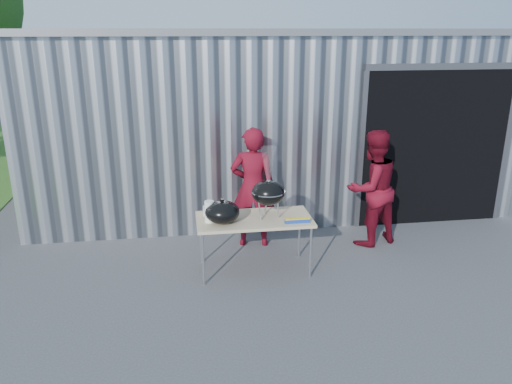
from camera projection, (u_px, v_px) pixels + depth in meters
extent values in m
plane|color=#404042|center=(246.00, 284.00, 6.36)|extent=(80.00, 80.00, 0.00)
cube|color=silver|center=(254.00, 109.00, 10.42)|extent=(8.00, 6.00, 3.00)
cube|color=slate|center=(254.00, 31.00, 9.94)|extent=(8.20, 6.20, 0.10)
cube|color=black|center=(418.00, 142.00, 8.57)|extent=(2.40, 1.20, 2.50)
cube|color=#4C4C51|center=(444.00, 66.00, 7.63)|extent=(2.52, 0.08, 0.10)
cube|color=tan|center=(254.00, 219.00, 6.51)|extent=(1.50, 0.75, 0.04)
cylinder|color=silver|center=(203.00, 259.00, 6.23)|extent=(0.03, 0.03, 0.71)
cylinder|color=silver|center=(311.00, 252.00, 6.43)|extent=(0.03, 0.03, 0.71)
cylinder|color=silver|center=(201.00, 239.00, 6.83)|extent=(0.03, 0.03, 0.71)
cylinder|color=silver|center=(299.00, 233.00, 7.02)|extent=(0.03, 0.03, 0.71)
ellipsoid|color=black|center=(268.00, 193.00, 6.43)|extent=(0.43, 0.43, 0.32)
cylinder|color=silver|center=(268.00, 192.00, 6.43)|extent=(0.44, 0.44, 0.02)
cylinder|color=silver|center=(268.00, 191.00, 6.43)|extent=(0.41, 0.41, 0.01)
cylinder|color=silver|center=(266.00, 205.00, 6.63)|extent=(0.02, 0.02, 0.24)
cylinder|color=silver|center=(260.00, 211.00, 6.42)|extent=(0.02, 0.02, 0.24)
cylinder|color=silver|center=(278.00, 210.00, 6.45)|extent=(0.02, 0.02, 0.24)
cylinder|color=#BF6944|center=(258.00, 190.00, 6.40)|extent=(0.02, 0.14, 0.02)
cylinder|color=#BF6944|center=(261.00, 190.00, 6.41)|extent=(0.02, 0.14, 0.02)
cylinder|color=#BF6944|center=(263.00, 190.00, 6.41)|extent=(0.02, 0.14, 0.02)
cylinder|color=#BF6944|center=(266.00, 190.00, 6.42)|extent=(0.02, 0.14, 0.02)
cylinder|color=#BF6944|center=(268.00, 190.00, 6.42)|extent=(0.02, 0.14, 0.02)
cylinder|color=#BF6944|center=(271.00, 190.00, 6.43)|extent=(0.02, 0.14, 0.02)
cylinder|color=#BF6944|center=(273.00, 190.00, 6.43)|extent=(0.02, 0.14, 0.02)
cylinder|color=#BF6944|center=(276.00, 189.00, 6.44)|extent=(0.02, 0.14, 0.02)
cylinder|color=#BF6944|center=(278.00, 189.00, 6.44)|extent=(0.02, 0.14, 0.02)
cone|color=silver|center=(268.00, 168.00, 6.33)|extent=(0.20, 0.20, 0.55)
ellipsoid|color=black|center=(222.00, 212.00, 6.31)|extent=(0.44, 0.44, 0.29)
cylinder|color=black|center=(222.00, 200.00, 6.26)|extent=(0.05, 0.05, 0.03)
cylinder|color=white|center=(209.00, 212.00, 6.33)|extent=(0.12, 0.12, 0.28)
cube|color=white|center=(211.00, 211.00, 6.62)|extent=(0.20, 0.15, 0.10)
cube|color=#173696|center=(297.00, 221.00, 6.33)|extent=(0.32, 0.05, 0.05)
cube|color=yellow|center=(297.00, 219.00, 6.32)|extent=(0.32, 0.05, 0.01)
imported|color=#5C0A17|center=(253.00, 187.00, 7.28)|extent=(0.70, 0.52, 1.78)
imported|color=#5C0A17|center=(372.00, 188.00, 7.33)|extent=(1.01, 0.89, 1.73)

